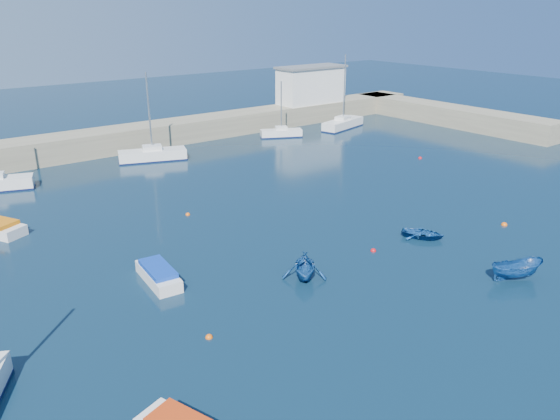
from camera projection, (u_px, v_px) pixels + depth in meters
ground at (443, 316)px, 29.74m from camera, size 220.00×220.00×0.00m
back_wall at (115, 140)px, 63.41m from camera, size 96.00×4.50×2.60m
right_arm at (448, 115)px, 78.23m from camera, size 4.50×32.00×2.60m
harbor_office at (311, 86)px, 79.27m from camera, size 10.00×4.00×5.00m
sailboat_6 at (153, 155)px, 59.59m from camera, size 7.46×4.29×9.49m
sailboat_7 at (281, 133)px, 70.47m from camera, size 5.41×3.68×7.11m
sailboat_8 at (343, 124)px, 75.52m from camera, size 7.88×4.00×9.94m
motorboat_1 at (158, 274)px, 33.26m from camera, size 1.89×4.38×1.04m
dinghy_center at (423, 234)px, 39.68m from camera, size 3.39×3.69×0.62m
dinghy_left at (305, 266)px, 33.61m from camera, size 4.14×4.20×1.68m
dinghy_right at (516, 270)px, 33.48m from camera, size 3.61×2.64×1.31m
buoy_0 at (209, 338)px, 27.76m from camera, size 0.39×0.39×0.39m
buoy_1 at (373, 251)px, 37.62m from camera, size 0.40×0.40×0.40m
buoy_2 at (504, 225)px, 42.10m from camera, size 0.47×0.47×0.47m
buoy_3 at (188, 215)px, 44.18m from camera, size 0.38×0.38×0.38m
buoy_4 at (420, 158)px, 60.71m from camera, size 0.41×0.41×0.41m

